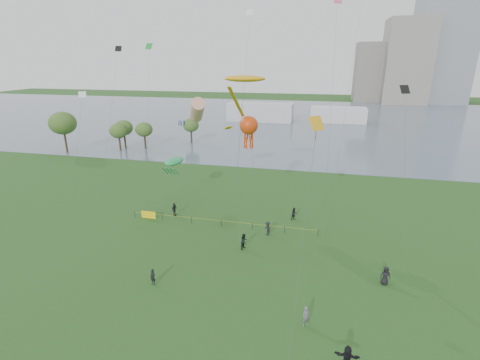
% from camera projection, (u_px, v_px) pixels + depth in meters
% --- Properties ---
extents(ground_plane, '(400.00, 400.00, 0.00)m').
position_uv_depth(ground_plane, '(215.00, 304.00, 29.99)').
color(ground_plane, '#163A12').
extents(lake, '(400.00, 120.00, 0.08)m').
position_uv_depth(lake, '(296.00, 120.00, 122.15)').
color(lake, slate).
rests_on(lake, ground_plane).
extents(building_mid, '(20.00, 20.00, 38.00)m').
position_uv_depth(building_mid, '(406.00, 62.00, 163.53)').
color(building_mid, gray).
rests_on(building_mid, ground_plane).
extents(building_low, '(16.00, 18.00, 28.00)m').
position_uv_depth(building_low, '(372.00, 72.00, 173.60)').
color(building_low, slate).
rests_on(building_low, ground_plane).
extents(pavilion_left, '(22.00, 8.00, 6.00)m').
position_uv_depth(pavilion_left, '(260.00, 112.00, 119.05)').
color(pavilion_left, silver).
rests_on(pavilion_left, ground_plane).
extents(pavilion_right, '(18.00, 7.00, 5.00)m').
position_uv_depth(pavilion_right, '(338.00, 115.00, 116.59)').
color(pavilion_right, silver).
rests_on(pavilion_right, ground_plane).
extents(trees, '(29.17, 20.26, 9.19)m').
position_uv_depth(trees, '(110.00, 126.00, 79.85)').
color(trees, '#322616').
rests_on(trees, ground_plane).
extents(fence, '(24.07, 0.07, 1.05)m').
position_uv_depth(fence, '(176.00, 218.00, 45.19)').
color(fence, black).
rests_on(fence, ground_plane).
extents(kite_flyer, '(0.75, 0.66, 1.73)m').
position_uv_depth(kite_flyer, '(306.00, 317.00, 27.33)').
color(kite_flyer, slate).
rests_on(kite_flyer, ground_plane).
extents(spectator_a, '(0.97, 1.09, 1.84)m').
position_uv_depth(spectator_a, '(244.00, 241.00, 38.54)').
color(spectator_a, black).
rests_on(spectator_a, ground_plane).
extents(spectator_b, '(1.19, 1.27, 1.72)m').
position_uv_depth(spectator_b, '(268.00, 228.00, 41.60)').
color(spectator_b, black).
rests_on(spectator_b, ground_plane).
extents(spectator_c, '(0.71, 1.14, 1.81)m').
position_uv_depth(spectator_c, '(174.00, 209.00, 46.84)').
color(spectator_c, black).
rests_on(spectator_c, ground_plane).
extents(spectator_d, '(0.92, 0.62, 1.84)m').
position_uv_depth(spectator_d, '(385.00, 276.00, 32.43)').
color(spectator_d, black).
rests_on(spectator_d, ground_plane).
extents(spectator_e, '(1.72, 0.62, 1.83)m').
position_uv_depth(spectator_e, '(347.00, 358.00, 23.50)').
color(spectator_e, black).
rests_on(spectator_e, ground_plane).
extents(spectator_f, '(0.67, 0.54, 1.61)m').
position_uv_depth(spectator_f, '(153.00, 277.00, 32.42)').
color(spectator_f, black).
rests_on(spectator_f, ground_plane).
extents(spectator_g, '(1.03, 1.00, 1.68)m').
position_uv_depth(spectator_g, '(294.00, 214.00, 45.61)').
color(spectator_g, black).
rests_on(spectator_g, ground_plane).
extents(kite_stingray, '(5.09, 10.07, 18.24)m').
position_uv_depth(kite_stingray, '(244.00, 79.00, 41.73)').
color(kite_stingray, '#3F3F42').
extents(kite_windsock, '(4.25, 9.30, 15.52)m').
position_uv_depth(kite_windsock, '(197.00, 110.00, 46.42)').
color(kite_windsock, '#3F3F42').
extents(kite_creature, '(2.33, 7.27, 6.60)m').
position_uv_depth(kite_creature, '(174.00, 161.00, 49.96)').
color(kite_creature, '#3F3F42').
extents(kite_octopus, '(4.51, 7.84, 13.53)m').
position_uv_depth(kite_octopus, '(249.00, 126.00, 42.64)').
color(kite_octopus, '#3F3F42').
extents(kite_delta, '(1.57, 16.40, 14.96)m').
position_uv_depth(kite_delta, '(316.00, 133.00, 32.29)').
color(kite_delta, '#3F3F42').
extents(small_kites, '(38.08, 12.58, 13.80)m').
position_uv_depth(small_kites, '(228.00, 39.00, 40.93)').
color(small_kites, black).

